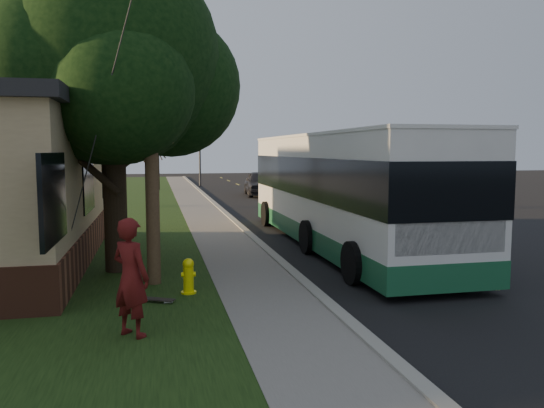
{
  "coord_description": "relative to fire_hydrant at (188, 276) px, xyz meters",
  "views": [
    {
      "loc": [
        -3.24,
        -10.93,
        3.04
      ],
      "look_at": [
        0.05,
        3.89,
        1.5
      ],
      "focal_mm": 35.0,
      "sensor_mm": 36.0,
      "label": 1
    }
  ],
  "objects": [
    {
      "name": "transit_bus",
      "position": [
        5.09,
        4.94,
        1.45
      ],
      "size": [
        3.02,
        13.1,
        3.54
      ],
      "color": "silver",
      "rests_on": "ground"
    },
    {
      "name": "utility_pole",
      "position": [
        -0.71,
        0.99,
        4.2
      ],
      "size": [
        2.86,
        3.21,
        9.07
      ],
      "color": "#473321",
      "rests_on": "ground"
    },
    {
      "name": "fire_hydrant",
      "position": [
        0.0,
        0.0,
        0.0
      ],
      "size": [
        0.32,
        0.32,
        0.74
      ],
      "color": "#F6EB0C",
      "rests_on": "grass_verge"
    },
    {
      "name": "skateboard_main",
      "position": [
        -1.47,
        2.81,
        -0.3
      ],
      "size": [
        0.42,
        0.92,
        0.08
      ],
      "color": "black",
      "rests_on": "grass_verge"
    },
    {
      "name": "skateboarder",
      "position": [
        -1.05,
        -2.38,
        0.6
      ],
      "size": [
        0.83,
        0.81,
        1.92
      ],
      "primitive_type": "imported",
      "rotation": [
        0.0,
        0.0,
        2.4
      ],
      "color": "#521010",
      "rests_on": "grass_verge"
    },
    {
      "name": "skateboard_spare",
      "position": [
        -0.67,
        -0.52,
        -0.31
      ],
      "size": [
        0.76,
        0.52,
        0.07
      ],
      "color": "black",
      "rests_on": "grass_verge"
    },
    {
      "name": "distant_car",
      "position": [
        6.32,
        24.11,
        0.41
      ],
      "size": [
        2.43,
        5.09,
        1.68
      ],
      "primitive_type": "imported",
      "rotation": [
        0.0,
        0.0,
        -0.09
      ],
      "color": "black",
      "rests_on": "ground"
    },
    {
      "name": "grass_verge",
      "position": [
        -1.9,
        10.0,
        -0.4
      ],
      "size": [
        5.0,
        80.0,
        0.07
      ],
      "primitive_type": "cube",
      "color": "black",
      "rests_on": "ground"
    },
    {
      "name": "bare_tree_near",
      "position": [
        -0.9,
        18.0,
        1.72
      ],
      "size": [
        1.38,
        1.21,
        4.31
      ],
      "color": "black",
      "rests_on": "grass_verge"
    },
    {
      "name": "ground",
      "position": [
        2.6,
        0.0,
        -0.43
      ],
      "size": [
        120.0,
        120.0,
        0.0
      ],
      "primitive_type": "plane",
      "color": "black",
      "rests_on": "ground"
    },
    {
      "name": "leafy_tree",
      "position": [
        -1.57,
        2.65,
        4.73
      ],
      "size": [
        6.3,
        6.0,
        7.8
      ],
      "color": "black",
      "rests_on": "grass_verge"
    },
    {
      "name": "sidewalk",
      "position": [
        1.6,
        10.0,
        -0.39
      ],
      "size": [
        2.0,
        80.0,
        0.08
      ],
      "primitive_type": "cube",
      "color": "slate",
      "rests_on": "ground"
    },
    {
      "name": "traffic_signal",
      "position": [
        3.1,
        34.0,
        2.73
      ],
      "size": [
        0.18,
        0.22,
        5.5
      ],
      "color": "#2D2D30",
      "rests_on": "ground"
    },
    {
      "name": "bare_tree_far",
      "position": [
        -0.4,
        30.0,
        1.57
      ],
      "size": [
        1.38,
        1.21,
        4.03
      ],
      "color": "black",
      "rests_on": "grass_verge"
    },
    {
      "name": "road",
      "position": [
        6.6,
        10.0,
        -0.43
      ],
      "size": [
        8.0,
        80.0,
        0.01
      ],
      "primitive_type": "cube",
      "color": "black",
      "rests_on": "ground"
    },
    {
      "name": "curb",
      "position": [
        2.6,
        10.0,
        -0.37
      ],
      "size": [
        0.25,
        80.0,
        0.12
      ],
      "primitive_type": "cube",
      "color": "gray",
      "rests_on": "ground"
    }
  ]
}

